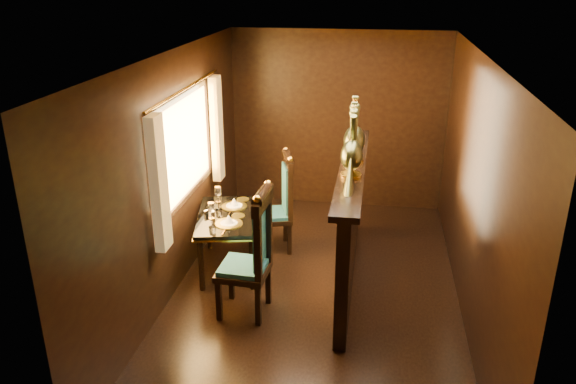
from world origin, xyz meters
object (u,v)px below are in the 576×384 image
at_px(chair_left, 255,250).
at_px(peacock_right, 355,128).
at_px(chair_right, 282,199).
at_px(peacock_left, 352,142).
at_px(dining_table, 228,220).

xyz_separation_m(chair_left, peacock_right, (0.87, 0.87, 1.02)).
height_order(chair_right, peacock_left, peacock_left).
xyz_separation_m(dining_table, peacock_right, (1.38, 0.00, 1.13)).
distance_m(chair_right, peacock_right, 1.49).
distance_m(peacock_left, peacock_right, 0.45).
distance_m(dining_table, peacock_right, 1.78).
bearing_deg(peacock_left, dining_table, 161.97).
bearing_deg(dining_table, peacock_right, -11.63).
height_order(dining_table, chair_left, chair_left).
relative_size(chair_left, peacock_left, 1.94).
xyz_separation_m(chair_left, chair_right, (0.01, 1.45, -0.06)).
distance_m(chair_left, peacock_left, 1.39).
bearing_deg(chair_left, dining_table, 123.68).
distance_m(dining_table, chair_left, 1.02).
height_order(dining_table, peacock_left, peacock_left).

